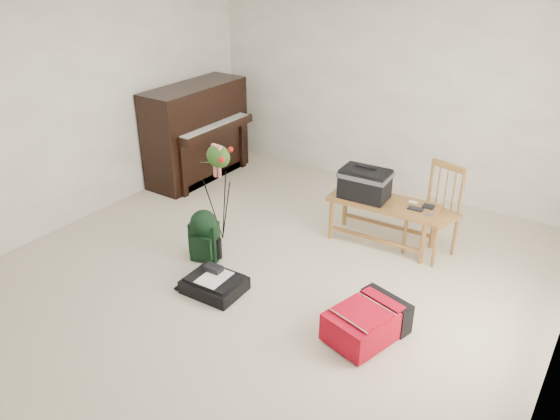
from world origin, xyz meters
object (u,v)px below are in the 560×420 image
Objects in this scene: green_backpack at (204,233)px; flower_stand at (220,193)px; red_suitcase at (369,319)px; bench at (371,189)px; black_duffel at (214,284)px; dining_chair at (434,212)px; piano at (197,134)px.

green_backpack is 0.51m from flower_stand.
red_suitcase is 1.90m from green_backpack.
bench is at bearing 45.72° from flower_stand.
green_backpack is at bearing -136.33° from bench.
bench reaches higher than black_duffel.
dining_chair is 0.86× the size of flower_stand.
bench is 1.64m from red_suitcase.
flower_stand is at bearing -40.65° from piano.
black_duffel is at bearing -41.78° from flower_stand.
dining_chair is at bearing -3.29° from piano.
black_duffel is at bearing -117.82° from bench.
bench is 1.89m from black_duffel.
green_backpack is 0.49× the size of flower_stand.
piano is 2.80m from black_duffel.
bench is at bearing 131.49° from red_suitcase.
black_duffel is (-0.75, -1.65, -0.53)m from bench.
dining_chair is 1.57m from red_suitcase.
flower_stand is at bearing 179.58° from red_suitcase.
green_backpack is at bearing -128.45° from dining_chair.
piano is 2.69m from bench.
bench is at bearing 28.94° from green_backpack.
flower_stand is at bearing 123.06° from black_duffel.
black_duffel is (-1.40, -1.78, -0.39)m from dining_chair.
flower_stand is at bearing -139.57° from dining_chair.
piano is at bearing 114.76° from green_backpack.
dining_chair is 2.19m from flower_stand.
dining_chair is 1.28× the size of red_suitcase.
piano reaches higher than red_suitcase.
flower_stand is (-0.57, 0.81, 0.46)m from black_duffel.
black_duffel is 0.62m from green_backpack.
piano reaches higher than dining_chair.
green_backpack is (-1.84, -1.40, -0.16)m from dining_chair.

